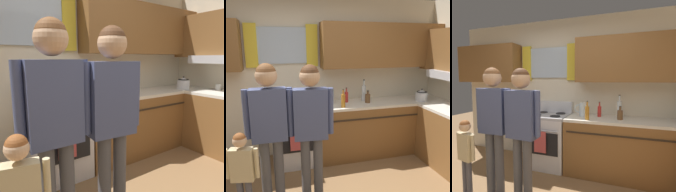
{
  "view_description": "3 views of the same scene",
  "coord_description": "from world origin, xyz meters",
  "views": [
    {
      "loc": [
        -1.09,
        -0.81,
        1.4
      ],
      "look_at": [
        0.0,
        0.77,
        1.06
      ],
      "focal_mm": 34.24,
      "sensor_mm": 36.0,
      "label": 1
    },
    {
      "loc": [
        -0.52,
        -1.89,
        1.84
      ],
      "look_at": [
        0.29,
        1.08,
        1.14
      ],
      "focal_mm": 36.72,
      "sensor_mm": 36.0,
      "label": 2
    },
    {
      "loc": [
        0.98,
        -1.31,
        1.49
      ],
      "look_at": [
        0.27,
        0.77,
        1.3
      ],
      "focal_mm": 28.88,
      "sensor_mm": 36.0,
      "label": 3
    }
  ],
  "objects": [
    {
      "name": "back_wall_unit",
      "position": [
        0.05,
        1.82,
        1.51
      ],
      "size": [
        4.6,
        0.42,
        2.6
      ],
      "color": "beige",
      "rests_on": "ground"
    },
    {
      "name": "bottle_oil_amber",
      "position": [
        0.44,
        1.33,
        1.01
      ],
      "size": [
        0.06,
        0.06,
        0.29
      ],
      "color": "#B27223",
      "rests_on": "kitchen_counter_run"
    },
    {
      "name": "stove_oven",
      "position": [
        -0.28,
        1.54,
        0.47
      ],
      "size": [
        0.69,
        0.67,
        1.1
      ],
      "color": "silver",
      "rests_on": "ground"
    },
    {
      "name": "kitchen_counter_run",
      "position": [
        1.52,
        1.09,
        0.45
      ],
      "size": [
        2.21,
        2.18,
        0.9
      ],
      "color": "brown",
      "rests_on": "ground"
    },
    {
      "name": "bottle_squat_brown",
      "position": [
        0.91,
        1.5,
        0.98
      ],
      "size": [
        0.08,
        0.08,
        0.21
      ],
      "color": "brown",
      "rests_on": "kitchen_counter_run"
    },
    {
      "name": "water_pitcher",
      "position": [
        0.3,
        1.6,
        1.01
      ],
      "size": [
        0.19,
        0.11,
        0.22
      ],
      "color": "silver",
      "rests_on": "kitchen_counter_run"
    },
    {
      "name": "adult_holding_child",
      "position": [
        -0.62,
        0.56,
        1.04
      ],
      "size": [
        0.51,
        0.22,
        1.65
      ],
      "color": "#4C4C51",
      "rests_on": "ground"
    },
    {
      "name": "adult_in_plaid",
      "position": [
        -0.17,
        0.51,
        1.03
      ],
      "size": [
        0.51,
        0.22,
        1.63
      ],
      "color": "#4C4C51",
      "rests_on": "ground"
    },
    {
      "name": "bottle_tall_clear",
      "position": [
        0.9,
        1.64,
        1.04
      ],
      "size": [
        0.07,
        0.07,
        0.37
      ],
      "color": "silver",
      "rests_on": "kitchen_counter_run"
    },
    {
      "name": "bottle_sauce_red",
      "position": [
        0.59,
        1.63,
        0.99
      ],
      "size": [
        0.06,
        0.06,
        0.25
      ],
      "color": "red",
      "rests_on": "kitchen_counter_run"
    },
    {
      "name": "small_child",
      "position": [
        -0.9,
        0.37,
        0.63
      ],
      "size": [
        0.33,
        0.14,
        1.0
      ],
      "color": "#4C4C56",
      "rests_on": "ground"
    }
  ]
}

